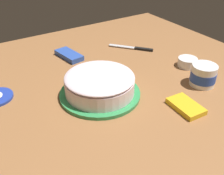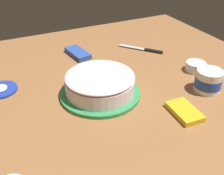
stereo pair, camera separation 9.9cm
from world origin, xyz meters
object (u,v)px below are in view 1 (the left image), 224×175
frosting_tub (203,75)px  candy_box_upper (69,55)px  sprinkle_bowl_blue (187,62)px  frosted_cake (100,85)px  spreading_knife (135,48)px  candy_box_lower (186,106)px

frosting_tub → candy_box_upper: 0.63m
sprinkle_bowl_blue → frosting_tub: bearing=155.2°
frosted_cake → candy_box_upper: size_ratio=2.00×
spreading_knife → frosted_cake: bearing=126.3°
candy_box_upper → frosted_cake: bearing=164.5°
spreading_knife → candy_box_upper: candy_box_upper is taller
frosting_tub → spreading_knife: (0.43, 0.02, -0.04)m
frosting_tub → candy_box_lower: size_ratio=0.79×
spreading_knife → candy_box_lower: 0.53m
frosting_tub → candy_box_lower: frosting_tub is taller
frosted_cake → frosting_tub: (-0.16, -0.39, -0.00)m
frosted_cake → candy_box_lower: size_ratio=2.38×
candy_box_lower → frosting_tub: bearing=-61.6°
frosting_tub → sprinkle_bowl_blue: 0.16m
frosted_cake → sprinkle_bowl_blue: 0.46m
frosted_cake → frosting_tub: bearing=-111.8°
candy_box_lower → sprinkle_bowl_blue: bearing=-43.4°
spreading_knife → candy_box_lower: (-0.51, 0.15, 0.00)m
spreading_knife → candy_box_upper: bearing=74.0°
sprinkle_bowl_blue → candy_box_lower: (-0.23, 0.24, -0.01)m
candy_box_upper → candy_box_lower: bearing=-173.2°
frosted_cake → frosting_tub: frosted_cake is taller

